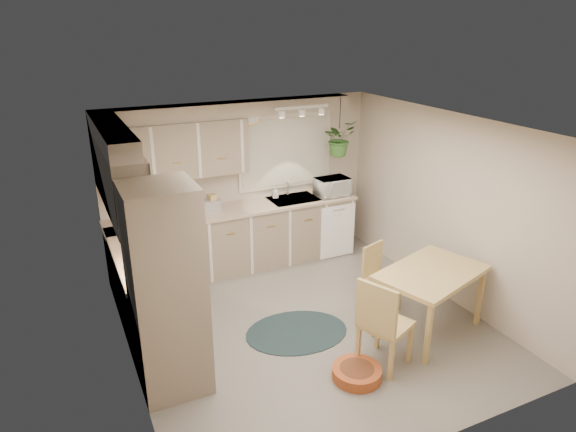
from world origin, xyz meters
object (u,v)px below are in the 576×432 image
Objects in this scene: chair_left at (386,322)px; braided_rug at (297,332)px; pet_bed at (357,373)px; microwave at (332,185)px; dining_table at (428,301)px; chair_back at (383,278)px.

braided_rug is at bearing -171.53° from chair_left.
microwave is (1.28, 2.79, 1.05)m from pet_bed.
dining_table is 1.31m from pet_bed.
braided_rug is 1.02m from pet_bed.
chair_back is (0.64, 0.95, -0.10)m from chair_left.
braided_rug is (-1.40, 0.60, -0.38)m from dining_table.
microwave is (1.47, 1.79, 1.10)m from braided_rug.
chair_back reaches higher than dining_table.
dining_table is 0.67m from chair_back.
braided_rug is at bearing -131.30° from microwave.
dining_table is 2.49× the size of microwave.
chair_left is 1.24× the size of chair_back.
pet_bed is at bearing -161.88° from dining_table.
pet_bed is at bearing 27.15° from chair_back.
pet_bed is (-1.21, -0.40, -0.33)m from dining_table.
microwave reaches higher than chair_left.
pet_bed reaches higher than braided_rug.
chair_left is 0.85× the size of braided_rug.
microwave is (0.89, 2.70, 0.59)m from chair_left.
chair_left reaches higher than dining_table.
chair_left is 2.07× the size of microwave.
pet_bed is (-1.02, -1.04, -0.36)m from chair_back.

